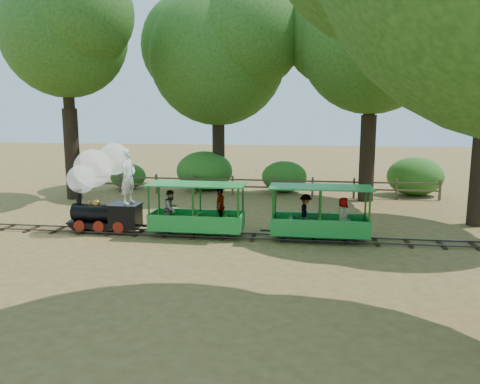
# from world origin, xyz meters

# --- Properties ---
(ground) EXTENTS (90.00, 90.00, 0.00)m
(ground) POSITION_xyz_m (0.00, 0.00, 0.00)
(ground) COLOR olive
(ground) RESTS_ON ground
(track) EXTENTS (22.00, 1.00, 0.10)m
(track) POSITION_xyz_m (0.00, 0.00, 0.07)
(track) COLOR #3F3D3A
(track) RESTS_ON ground
(locomotive) EXTENTS (2.77, 1.31, 3.19)m
(locomotive) POSITION_xyz_m (-4.32, 0.08, 1.80)
(locomotive) COLOR black
(locomotive) RESTS_ON ground
(carriage_front) EXTENTS (3.27, 1.34, 1.70)m
(carriage_front) POSITION_xyz_m (-0.95, 0.01, 0.78)
(carriage_front) COLOR #1F9036
(carriage_front) RESTS_ON track
(carriage_rear) EXTENTS (3.27, 1.34, 1.70)m
(carriage_rear) POSITION_xyz_m (3.18, 0.04, 0.75)
(carriage_rear) COLOR #1F9036
(carriage_rear) RESTS_ON track
(oak_nw) EXTENTS (7.19, 6.32, 10.56)m
(oak_nw) POSITION_xyz_m (-8.53, 6.08, 7.96)
(oak_nw) COLOR #2D2116
(oak_nw) RESTS_ON ground
(oak_nc) EXTENTS (8.86, 7.80, 10.55)m
(oak_nc) POSITION_xyz_m (-2.04, 9.60, 7.38)
(oak_nc) COLOR #2D2116
(oak_nc) RESTS_ON ground
(oak_ne) EXTENTS (8.20, 7.21, 10.61)m
(oak_ne) POSITION_xyz_m (5.47, 7.59, 7.66)
(oak_ne) COLOR #2D2116
(oak_ne) RESTS_ON ground
(fence) EXTENTS (18.10, 0.10, 1.00)m
(fence) POSITION_xyz_m (0.00, 8.00, 0.58)
(fence) COLOR brown
(fence) RESTS_ON ground
(shrub_west) EXTENTS (2.00, 1.54, 1.39)m
(shrub_west) POSITION_xyz_m (-7.07, 9.30, 0.69)
(shrub_west) COLOR #2D6B1E
(shrub_west) RESTS_ON ground
(shrub_mid_w) EXTENTS (3.04, 2.34, 2.11)m
(shrub_mid_w) POSITION_xyz_m (-2.74, 9.30, 1.05)
(shrub_mid_w) COLOR #2D6B1E
(shrub_mid_w) RESTS_ON ground
(shrub_mid_e) EXTENTS (2.37, 1.82, 1.64)m
(shrub_mid_e) POSITION_xyz_m (1.54, 9.30, 0.82)
(shrub_mid_e) COLOR #2D6B1E
(shrub_mid_e) RESTS_ON ground
(shrub_east) EXTENTS (2.81, 2.16, 1.94)m
(shrub_east) POSITION_xyz_m (8.12, 9.30, 0.97)
(shrub_east) COLOR #2D6B1E
(shrub_east) RESTS_ON ground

